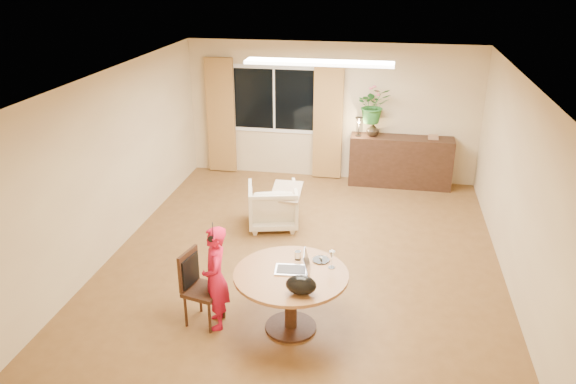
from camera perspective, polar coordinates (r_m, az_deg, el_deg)
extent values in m
plane|color=brown|center=(8.22, 1.71, -6.37)|extent=(6.50, 6.50, 0.00)
plane|color=white|center=(7.32, 1.95, 11.72)|extent=(6.50, 6.50, 0.00)
plane|color=tan|center=(10.76, 4.42, 8.12)|extent=(5.50, 0.00, 5.50)
plane|color=tan|center=(8.50, -16.87, 3.21)|extent=(0.00, 6.50, 6.50)
plane|color=tan|center=(7.80, 22.24, 0.73)|extent=(0.00, 6.50, 6.50)
cube|color=white|center=(10.86, -1.41, 9.40)|extent=(1.70, 0.02, 1.30)
cube|color=black|center=(10.85, -1.43, 9.38)|extent=(1.55, 0.01, 1.15)
cube|color=white|center=(10.84, -1.43, 9.38)|extent=(0.04, 0.01, 1.15)
cube|color=#976431|center=(11.12, -6.83, 7.68)|extent=(0.55, 0.08, 2.25)
cube|color=#976431|center=(10.71, 4.07, 7.20)|extent=(0.55, 0.08, 2.25)
cube|color=white|center=(8.50, 3.16, 12.98)|extent=(2.20, 0.35, 0.05)
cylinder|color=brown|center=(6.34, 0.30, -8.40)|extent=(1.29, 1.29, 0.04)
cylinder|color=black|center=(6.54, 0.29, -11.16)|extent=(0.14, 0.14, 0.70)
cylinder|color=black|center=(6.73, 0.29, -13.53)|extent=(0.60, 0.60, 0.03)
imported|color=red|center=(6.50, -7.37, -8.63)|extent=(0.53, 0.43, 1.26)
imported|color=beige|center=(8.92, -1.56, -1.39)|extent=(0.92, 0.94, 0.71)
cube|color=black|center=(10.72, 11.34, 3.05)|extent=(1.89, 0.46, 0.94)
imported|color=black|center=(10.54, 8.60, 6.31)|extent=(0.28, 0.28, 0.25)
imported|color=#2D5E23|center=(10.42, 8.65, 8.71)|extent=(0.70, 0.65, 0.66)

